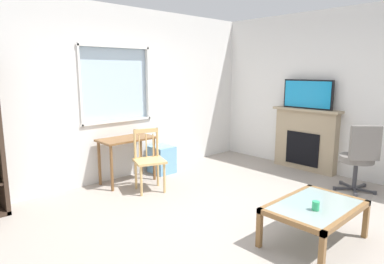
# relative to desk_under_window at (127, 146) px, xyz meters

# --- Properties ---
(ground) EXTENTS (6.50, 5.67, 0.02)m
(ground) POSITION_rel_desk_under_window_xyz_m (0.04, -1.98, -0.60)
(ground) COLOR #9E9389
(wall_back_with_window) EXTENTS (5.50, 0.15, 2.73)m
(wall_back_with_window) POSITION_rel_desk_under_window_xyz_m (0.04, 0.35, 0.76)
(wall_back_with_window) COLOR silver
(wall_back_with_window) RESTS_ON ground
(wall_right) EXTENTS (0.12, 4.87, 2.73)m
(wall_right) POSITION_rel_desk_under_window_xyz_m (2.85, -1.98, 0.78)
(wall_right) COLOR silver
(wall_right) RESTS_ON ground
(desk_under_window) EXTENTS (0.86, 0.47, 0.71)m
(desk_under_window) POSITION_rel_desk_under_window_xyz_m (0.00, 0.00, 0.00)
(desk_under_window) COLOR brown
(desk_under_window) RESTS_ON ground
(wooden_chair) EXTENTS (0.53, 0.52, 0.90)m
(wooden_chair) POSITION_rel_desk_under_window_xyz_m (0.04, -0.52, -0.13)
(wooden_chair) COLOR tan
(wooden_chair) RESTS_ON ground
(plastic_drawer_unit) EXTENTS (0.35, 0.40, 0.46)m
(plastic_drawer_unit) POSITION_rel_desk_under_window_xyz_m (0.71, 0.05, -0.36)
(plastic_drawer_unit) COLOR #72ADDB
(plastic_drawer_unit) RESTS_ON ground
(fireplace) EXTENTS (0.26, 1.21, 1.09)m
(fireplace) POSITION_rel_desk_under_window_xyz_m (2.69, -1.53, -0.04)
(fireplace) COLOR tan
(fireplace) RESTS_ON ground
(tv) EXTENTS (0.06, 0.89, 0.50)m
(tv) POSITION_rel_desk_under_window_xyz_m (2.68, -1.53, 0.75)
(tv) COLOR black
(tv) RESTS_ON fireplace
(office_chair) EXTENTS (0.63, 0.60, 1.00)m
(office_chair) POSITION_rel_desk_under_window_xyz_m (2.18, -2.65, -0.04)
(office_chair) COLOR slate
(office_chair) RESTS_ON ground
(coffee_table) EXTENTS (1.03, 0.70, 0.41)m
(coffee_table) POSITION_rel_desk_under_window_xyz_m (0.38, -2.91, -0.24)
(coffee_table) COLOR #8C9E99
(coffee_table) RESTS_ON ground
(sippy_cup) EXTENTS (0.07, 0.07, 0.09)m
(sippy_cup) POSITION_rel_desk_under_window_xyz_m (0.25, -2.98, -0.14)
(sippy_cup) COLOR #33B770
(sippy_cup) RESTS_ON coffee_table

